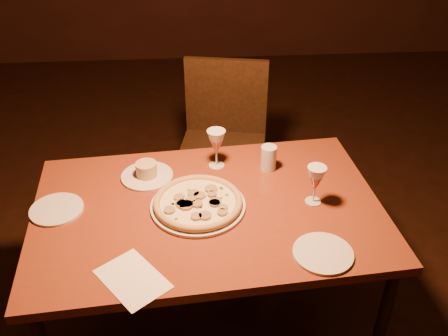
{
  "coord_description": "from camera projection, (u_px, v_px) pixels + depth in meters",
  "views": [
    {
      "loc": [
        -0.33,
        -1.43,
        1.95
      ],
      "look_at": [
        -0.22,
        0.16,
        0.87
      ],
      "focal_mm": 40.0,
      "sensor_mm": 36.0,
      "label": 1
    }
  ],
  "objects": [
    {
      "name": "dining_table",
      "position": [
        208.0,
        220.0,
        1.99
      ],
      "size": [
        1.42,
        0.98,
        0.73
      ],
      "rotation": [
        0.0,
        0.0,
        0.08
      ],
      "color": "maroon",
      "rests_on": "floor"
    },
    {
      "name": "chair_far",
      "position": [
        223.0,
        139.0,
        2.76
      ],
      "size": [
        0.53,
        0.53,
        0.95
      ],
      "rotation": [
        0.0,
        0.0,
        -0.19
      ],
      "color": "black",
      "rests_on": "floor"
    },
    {
      "name": "pizza_plate",
      "position": [
        198.0,
        203.0,
        1.94
      ],
      "size": [
        0.37,
        0.37,
        0.04
      ],
      "color": "silver",
      "rests_on": "dining_table"
    },
    {
      "name": "ramekin_saucer",
      "position": [
        147.0,
        173.0,
        2.11
      ],
      "size": [
        0.22,
        0.22,
        0.07
      ],
      "color": "silver",
      "rests_on": "dining_table"
    },
    {
      "name": "wine_glass_far",
      "position": [
        216.0,
        149.0,
        2.14
      ],
      "size": [
        0.08,
        0.08,
        0.18
      ],
      "primitive_type": null,
      "color": "#B8564D",
      "rests_on": "dining_table"
    },
    {
      "name": "wine_glass_right",
      "position": [
        315.0,
        185.0,
        1.93
      ],
      "size": [
        0.07,
        0.07,
        0.16
      ],
      "primitive_type": null,
      "color": "#B8564D",
      "rests_on": "dining_table"
    },
    {
      "name": "water_tumbler",
      "position": [
        269.0,
        158.0,
        2.14
      ],
      "size": [
        0.07,
        0.07,
        0.11
      ],
      "primitive_type": "cylinder",
      "color": "silver",
      "rests_on": "dining_table"
    },
    {
      "name": "side_plate_left",
      "position": [
        57.0,
        209.0,
        1.93
      ],
      "size": [
        0.21,
        0.21,
        0.01
      ],
      "primitive_type": "cylinder",
      "color": "silver",
      "rests_on": "dining_table"
    },
    {
      "name": "side_plate_near",
      "position": [
        323.0,
        253.0,
        1.73
      ],
      "size": [
        0.21,
        0.21,
        0.01
      ],
      "primitive_type": "cylinder",
      "color": "silver",
      "rests_on": "dining_table"
    },
    {
      "name": "menu_card",
      "position": [
        133.0,
        279.0,
        1.64
      ],
      "size": [
        0.28,
        0.29,
        0.0
      ],
      "primitive_type": "cube",
      "rotation": [
        0.0,
        0.0,
        0.66
      ],
      "color": "white",
      "rests_on": "dining_table"
    }
  ]
}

